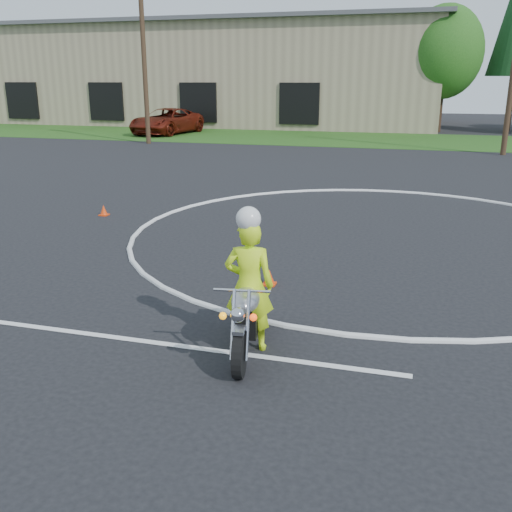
# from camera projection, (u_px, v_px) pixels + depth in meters

# --- Properties ---
(ground) EXTENTS (120.00, 120.00, 0.00)m
(ground) POSITION_uv_depth(u_px,v_px,m) (365.00, 274.00, 11.35)
(ground) COLOR black
(ground) RESTS_ON ground
(grass_strip) EXTENTS (120.00, 10.00, 0.02)m
(grass_strip) POSITION_uv_depth(u_px,v_px,m) (406.00, 140.00, 36.15)
(grass_strip) COLOR #1E4714
(grass_strip) RESTS_ON ground
(course_markings) EXTENTS (19.05, 19.05, 0.12)m
(course_markings) POSITION_uv_depth(u_px,v_px,m) (466.00, 228.00, 14.77)
(course_markings) COLOR silver
(course_markings) RESTS_ON ground
(primary_motorcycle) EXTENTS (0.75, 2.13, 1.12)m
(primary_motorcycle) POSITION_uv_depth(u_px,v_px,m) (247.00, 316.00, 7.94)
(primary_motorcycle) COLOR black
(primary_motorcycle) RESTS_ON ground
(rider_primary_grp) EXTENTS (0.75, 0.55, 2.09)m
(rider_primary_grp) POSITION_uv_depth(u_px,v_px,m) (249.00, 282.00, 7.94)
(rider_primary_grp) COLOR #D1FF1A
(rider_primary_grp) RESTS_ON ground
(pickup_grp) EXTENTS (3.73, 6.71, 1.77)m
(pickup_grp) POSITION_uv_depth(u_px,v_px,m) (167.00, 121.00, 40.29)
(pickup_grp) COLOR #58140A
(pickup_grp) RESTS_ON ground
(warehouse) EXTENTS (41.00, 17.00, 8.30)m
(warehouse) POSITION_uv_depth(u_px,v_px,m) (210.00, 74.00, 51.56)
(warehouse) COLOR tan
(warehouse) RESTS_ON ground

